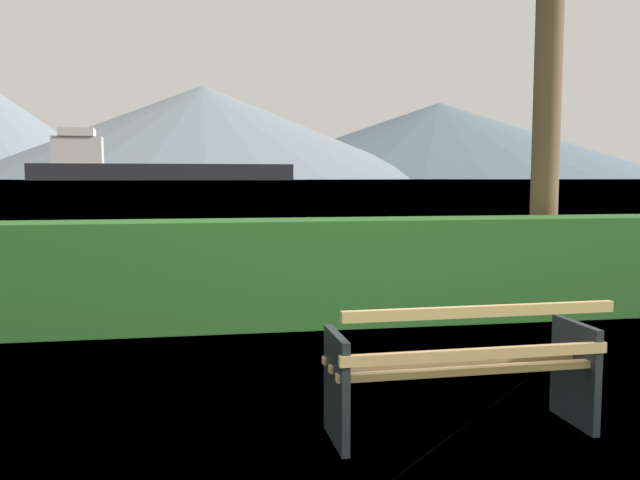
# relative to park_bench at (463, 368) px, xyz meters

# --- Properties ---
(ground_plane) EXTENTS (1400.00, 1400.00, 0.00)m
(ground_plane) POSITION_rel_park_bench_xyz_m (-0.00, 0.06, -0.43)
(ground_plane) COLOR #567A38
(water_surface) EXTENTS (620.00, 620.00, 0.00)m
(water_surface) POSITION_rel_park_bench_xyz_m (-0.00, 308.79, -0.42)
(water_surface) COLOR #6B8EA3
(water_surface) RESTS_ON ground_plane
(park_bench) EXTENTS (1.69, 0.61, 0.87)m
(park_bench) POSITION_rel_park_bench_xyz_m (0.00, 0.00, 0.00)
(park_bench) COLOR tan
(park_bench) RESTS_ON ground_plane
(hedge_row) EXTENTS (11.35, 0.74, 1.15)m
(hedge_row) POSITION_rel_park_bench_xyz_m (-0.00, 3.35, 0.15)
(hedge_row) COLOR #2D6B28
(hedge_row) RESTS_ON ground_plane
(cargo_ship_large) EXTENTS (117.51, 21.29, 22.90)m
(cargo_ship_large) POSITION_rel_park_bench_xyz_m (-27.50, 312.73, 5.98)
(cargo_ship_large) COLOR #232328
(cargo_ship_large) RESTS_ON water_surface
(distant_hills) EXTENTS (733.16, 448.17, 88.64)m
(distant_hills) POSITION_rel_park_bench_xyz_m (57.17, 575.53, 36.84)
(distant_hills) COLOR gray
(distant_hills) RESTS_ON ground_plane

